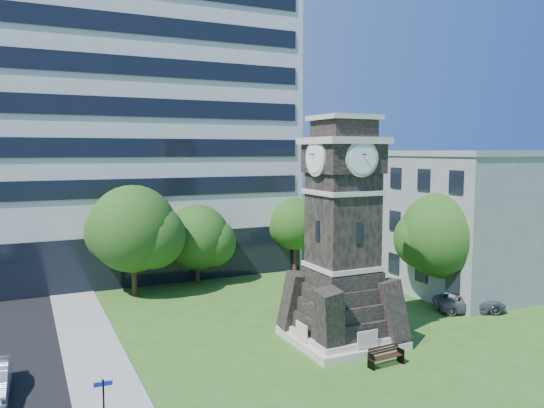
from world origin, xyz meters
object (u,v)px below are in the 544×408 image
park_bench (385,355)px  clock_tower (342,246)px  street_sign (104,407)px  car_east_lot (469,302)px

park_bench → clock_tower: bearing=88.2°
clock_tower → street_sign: bearing=-156.9°
street_sign → clock_tower: bearing=26.1°
clock_tower → park_bench: clock_tower is taller
park_bench → street_sign: street_sign is taller
clock_tower → park_bench: 6.06m
car_east_lot → park_bench: 11.32m
car_east_lot → park_bench: car_east_lot is taller
clock_tower → car_east_lot: 11.45m
street_sign → car_east_lot: bearing=18.6°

